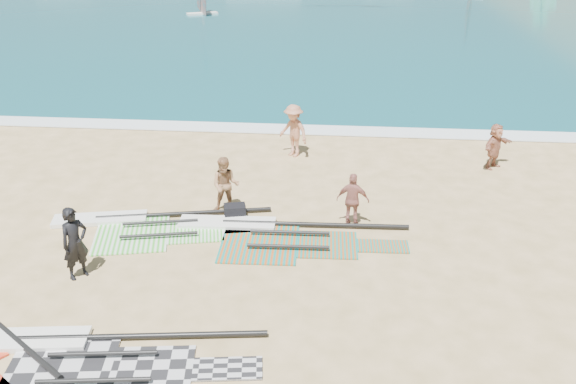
# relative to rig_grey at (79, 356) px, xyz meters

# --- Properties ---
(ground) EXTENTS (300.00, 300.00, 0.00)m
(ground) POSITION_rel_rig_grey_xyz_m (4.38, 2.23, -0.05)
(ground) COLOR #E1B884
(ground) RESTS_ON ground
(surf_line) EXTENTS (300.00, 1.20, 0.04)m
(surf_line) POSITION_rel_rig_grey_xyz_m (4.38, 14.53, -0.05)
(surf_line) COLOR white
(surf_line) RESTS_ON ground
(rig_grey) EXTENTS (6.48, 2.84, 0.21)m
(rig_grey) POSITION_rel_rig_grey_xyz_m (0.00, 0.00, 0.00)
(rig_grey) COLOR #262629
(rig_grey) RESTS_ON ground
(rig_green) EXTENTS (6.32, 3.13, 0.20)m
(rig_green) POSITION_rel_rig_grey_xyz_m (-0.42, 5.70, -0.00)
(rig_green) COLOR green
(rig_green) RESTS_ON ground
(rig_orange) EXTENTS (6.45, 2.55, 0.21)m
(rig_orange) POSITION_rel_rig_grey_xyz_m (3.23, 5.52, 0.00)
(rig_orange) COLOR #DF5413
(rig_orange) RESTS_ON ground
(gear_bag_near) EXTENTS (0.70, 0.58, 0.39)m
(gear_bag_near) POSITION_rel_rig_grey_xyz_m (2.05, 6.52, 0.14)
(gear_bag_near) COLOR black
(gear_bag_near) RESTS_ON ground
(person_wetsuit) EXTENTS (0.76, 0.79, 1.83)m
(person_wetsuit) POSITION_rel_rig_grey_xyz_m (-1.18, 2.99, 0.86)
(person_wetsuit) COLOR black
(person_wetsuit) RESTS_ON ground
(beachgoer_left) EXTENTS (0.84, 0.66, 1.70)m
(beachgoer_left) POSITION_rel_rig_grey_xyz_m (1.74, 6.87, 0.80)
(beachgoer_left) COLOR #A1724E
(beachgoer_left) RESTS_ON ground
(beachgoer_mid) EXTENTS (1.40, 1.30, 1.89)m
(beachgoer_mid) POSITION_rel_rig_grey_xyz_m (3.31, 11.69, 0.90)
(beachgoer_mid) COLOR #B87659
(beachgoer_mid) RESTS_ON ground
(beachgoer_back) EXTENTS (0.96, 0.50, 1.56)m
(beachgoer_back) POSITION_rel_rig_grey_xyz_m (5.42, 6.35, 0.73)
(beachgoer_back) COLOR #AD6A5F
(beachgoer_back) RESTS_ON ground
(beachgoer_right) EXTENTS (1.35, 1.37, 1.57)m
(beachgoer_right) POSITION_rel_rig_grey_xyz_m (10.23, 11.17, 0.73)
(beachgoer_right) COLOR #B16F54
(beachgoer_right) RESTS_ON ground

